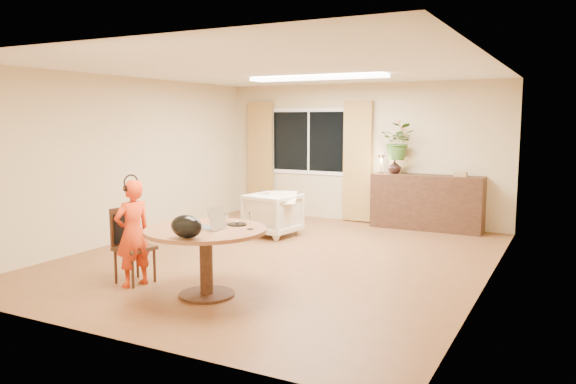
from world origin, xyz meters
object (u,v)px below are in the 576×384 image
object	(u,v)px
sideboard	(427,202)
dining_table	(206,243)
child	(133,233)
armchair	(273,214)
dining_chair	(134,246)

from	to	relation	value
sideboard	dining_table	bearing A→B (deg)	-104.12
dining_table	child	bearing A→B (deg)	-175.53
dining_table	armchair	distance (m)	3.30
dining_table	sideboard	distance (m)	5.03
dining_chair	armchair	world-z (taller)	dining_chair
dining_table	dining_chair	bearing A→B (deg)	179.09
armchair	sideboard	xyz separation A→B (m)	(2.14, 1.71, 0.12)
dining_chair	armchair	distance (m)	3.15
dining_table	dining_chair	distance (m)	1.06
child	armchair	distance (m)	3.25
dining_table	dining_chair	world-z (taller)	dining_chair
dining_table	armchair	xyz separation A→B (m)	(-0.91, 3.16, -0.24)
armchair	dining_chair	bearing A→B (deg)	95.67
dining_chair	sideboard	distance (m)	5.36
child	dining_table	bearing A→B (deg)	110.85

